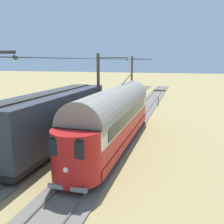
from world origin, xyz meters
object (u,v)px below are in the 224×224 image
vintage_streetcar (115,115)px  switch_stand (158,100)px  catenary_pole_mid_near (99,90)px  spare_tie_stack (15,117)px  catenary_pole_foreground (132,78)px  boxcar_adjacent (55,117)px

vintage_streetcar → switch_stand: bearing=-94.7°
vintage_streetcar → catenary_pole_mid_near: 5.17m
switch_stand → spare_tie_stack: (13.76, 13.34, -0.43)m
catenary_pole_foreground → spare_tie_stack: (9.65, 14.97, -3.34)m
catenary_pole_foreground → boxcar_adjacent: bearing=85.9°
vintage_streetcar → boxcar_adjacent: bearing=20.0°
boxcar_adjacent → switch_stand: bearing=-106.1°
catenary_pole_foreground → spare_tie_stack: 18.13m
spare_tie_stack → vintage_streetcar: bearing=159.4°
vintage_streetcar → catenary_pole_foreground: (2.64, -19.60, 1.35)m
vintage_streetcar → spare_tie_stack: vintage_streetcar is taller
boxcar_adjacent → spare_tie_stack: (8.14, -6.14, -1.89)m
vintage_streetcar → boxcar_adjacent: (4.15, 1.51, -0.09)m
catenary_pole_mid_near → catenary_pole_foreground: bearing=-90.0°
boxcar_adjacent → catenary_pole_mid_near: size_ratio=1.96×
catenary_pole_mid_near → switch_stand: bearing=-106.7°
vintage_streetcar → boxcar_adjacent: size_ratio=1.22×
catenary_pole_foreground → switch_stand: (-4.11, 1.63, -2.91)m
boxcar_adjacent → spare_tie_stack: size_ratio=5.62×
vintage_streetcar → spare_tie_stack: 13.29m
catenary_pole_mid_near → boxcar_adjacent: bearing=75.2°
switch_stand → catenary_pole_foreground: bearing=-21.7°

